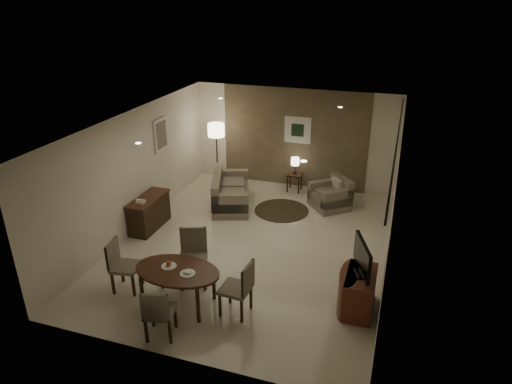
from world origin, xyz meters
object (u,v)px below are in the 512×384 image
(dining_table, at_px, (179,287))
(sofa, at_px, (231,190))
(chair_far, at_px, (193,259))
(chair_right, at_px, (235,288))
(side_table, at_px, (294,182))
(console_desk, at_px, (149,213))
(floor_lamp, at_px, (217,155))
(tv_cabinet, at_px, (360,292))
(chair_left, at_px, (126,266))
(chair_near, at_px, (160,311))
(armchair, at_px, (330,193))

(dining_table, xyz_separation_m, sofa, (-0.59, 4.04, 0.06))
(chair_far, relative_size, chair_right, 1.07)
(chair_right, bearing_deg, side_table, -173.09)
(console_desk, xyz_separation_m, dining_table, (1.92, -2.33, -0.02))
(side_table, bearing_deg, console_desk, -130.57)
(console_desk, relative_size, dining_table, 0.80)
(sofa, height_order, side_table, sofa)
(console_desk, distance_m, floor_lamp, 2.88)
(console_desk, relative_size, chair_far, 1.14)
(side_table, distance_m, floor_lamp, 2.23)
(tv_cabinet, height_order, dining_table, same)
(console_desk, xyz_separation_m, chair_left, (0.83, -2.21, 0.11))
(chair_left, bearing_deg, chair_near, -136.22)
(floor_lamp, bearing_deg, side_table, 8.03)
(dining_table, xyz_separation_m, chair_far, (-0.01, 0.64, 0.18))
(chair_far, height_order, floor_lamp, floor_lamp)
(tv_cabinet, relative_size, chair_far, 0.86)
(armchair, bearing_deg, dining_table, -60.86)
(dining_table, xyz_separation_m, side_table, (0.72, 5.41, -0.10))
(chair_right, distance_m, floor_lamp, 5.58)
(dining_table, bearing_deg, chair_left, 174.08)
(dining_table, height_order, chair_far, chair_far)
(chair_near, xyz_separation_m, floor_lamp, (-1.49, 5.90, 0.42))
(chair_right, bearing_deg, armchair, 173.84)
(dining_table, height_order, sofa, sofa)
(chair_near, relative_size, side_table, 1.87)
(sofa, bearing_deg, floor_lamp, 17.91)
(chair_far, xyz_separation_m, side_table, (0.73, 4.77, -0.28))
(side_table, bearing_deg, tv_cabinet, -63.85)
(chair_right, bearing_deg, console_desk, -123.48)
(chair_right, bearing_deg, sofa, -154.15)
(console_desk, xyz_separation_m, floor_lamp, (0.52, 2.78, 0.51))
(console_desk, distance_m, chair_far, 2.55)
(sofa, bearing_deg, dining_table, 169.15)
(chair_far, relative_size, sofa, 0.60)
(chair_right, height_order, side_table, chair_right)
(chair_left, bearing_deg, tv_cabinet, -88.96)
(dining_table, bearing_deg, console_desk, 129.55)
(tv_cabinet, bearing_deg, armchair, 106.83)
(chair_right, bearing_deg, floor_lamp, -150.55)
(sofa, bearing_deg, chair_near, 168.80)
(tv_cabinet, height_order, armchair, armchair)
(console_desk, distance_m, tv_cabinet, 5.11)
(chair_near, bearing_deg, side_table, -110.98)
(dining_table, distance_m, chair_near, 0.80)
(chair_far, xyz_separation_m, armchair, (1.82, 4.02, -0.14))
(chair_left, xyz_separation_m, side_table, (1.81, 5.30, -0.23))
(armchair, height_order, side_table, armchair)
(chair_near, height_order, chair_right, chair_right)
(side_table, bearing_deg, floor_lamp, -171.97)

